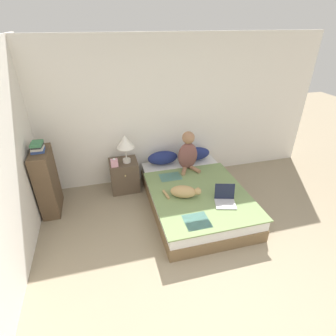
# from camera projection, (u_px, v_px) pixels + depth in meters

# --- Properties ---
(ground_plane) EXTENTS (16.00, 16.00, 0.00)m
(ground_plane) POSITION_uv_depth(u_px,v_px,m) (252.00, 327.00, 2.65)
(ground_plane) COLOR gray
(wall_back) EXTENTS (5.61, 0.05, 2.55)m
(wall_back) POSITION_uv_depth(u_px,v_px,m) (171.00, 112.00, 4.65)
(wall_back) COLOR white
(wall_back) RESTS_ON ground_plane
(wall_side) EXTENTS (0.05, 4.11, 2.55)m
(wall_side) POSITION_uv_depth(u_px,v_px,m) (1.00, 174.00, 2.80)
(wall_side) COLOR white
(wall_side) RESTS_ON ground_plane
(bed) EXTENTS (1.45, 2.08, 0.38)m
(bed) POSITION_uv_depth(u_px,v_px,m) (195.00, 197.00, 4.28)
(bed) COLOR brown
(bed) RESTS_ON ground_plane
(pillow_near) EXTENTS (0.55, 0.27, 0.24)m
(pillow_near) POSITION_uv_depth(u_px,v_px,m) (163.00, 158.00, 4.79)
(pillow_near) COLOR navy
(pillow_near) RESTS_ON bed
(pillow_far) EXTENTS (0.55, 0.27, 0.24)m
(pillow_far) POSITION_uv_depth(u_px,v_px,m) (195.00, 154.00, 4.94)
(pillow_far) COLOR navy
(pillow_far) RESTS_ON bed
(person_sitting) EXTENTS (0.36, 0.35, 0.70)m
(person_sitting) POSITION_uv_depth(u_px,v_px,m) (188.00, 153.00, 4.54)
(person_sitting) COLOR brown
(person_sitting) RESTS_ON bed
(cat_tabby) EXTENTS (0.53, 0.37, 0.19)m
(cat_tabby) POSITION_uv_depth(u_px,v_px,m) (184.00, 192.00, 3.90)
(cat_tabby) COLOR tan
(cat_tabby) RESTS_ON bed
(laptop_open) EXTENTS (0.36, 0.36, 0.25)m
(laptop_open) POSITION_uv_depth(u_px,v_px,m) (225.00, 199.00, 3.80)
(laptop_open) COLOR #B7B7BC
(laptop_open) RESTS_ON bed
(nightstand) EXTENTS (0.49, 0.46, 0.56)m
(nightstand) POSITION_uv_depth(u_px,v_px,m) (124.00, 175.00, 4.69)
(nightstand) COLOR brown
(nightstand) RESTS_ON ground_plane
(table_lamp) EXTENTS (0.30, 0.30, 0.49)m
(table_lamp) POSITION_uv_depth(u_px,v_px,m) (125.00, 143.00, 4.35)
(table_lamp) COLOR beige
(table_lamp) RESTS_ON nightstand
(tissue_box) EXTENTS (0.12, 0.12, 0.14)m
(tissue_box) POSITION_uv_depth(u_px,v_px,m) (114.00, 163.00, 4.39)
(tissue_box) COLOR #E09EB2
(tissue_box) RESTS_ON nightstand
(bookshelf) EXTENTS (0.26, 0.59, 1.05)m
(bookshelf) POSITION_uv_depth(u_px,v_px,m) (47.00, 182.00, 4.04)
(bookshelf) COLOR brown
(bookshelf) RESTS_ON ground_plane
(book_stack_top) EXTENTS (0.19, 0.23, 0.15)m
(book_stack_top) POSITION_uv_depth(u_px,v_px,m) (37.00, 147.00, 3.74)
(book_stack_top) COLOR #334C8E
(book_stack_top) RESTS_ON bookshelf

